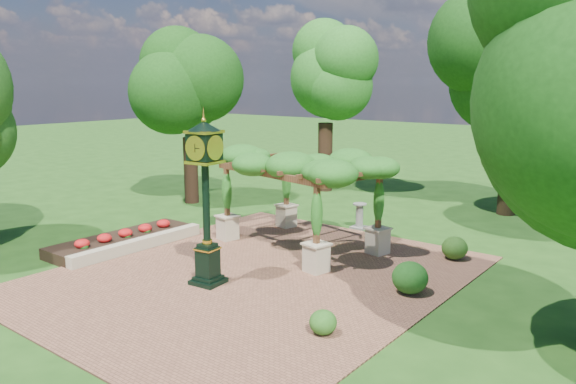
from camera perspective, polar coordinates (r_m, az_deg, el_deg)
The scene contains 13 objects.
ground at distance 15.40m, azimuth -5.83°, elevation -9.49°, with size 120.00×120.00×0.00m, color #1E4714.
brick_plaza at distance 16.08m, azimuth -3.34°, elevation -8.46°, with size 10.00×12.00×0.04m, color brown.
border_wall at distance 18.96m, azimuth -14.90°, elevation -5.20°, with size 0.35×5.00×0.40m, color #C6B793.
flower_bed at distance 19.67m, azimuth -16.49°, elevation -4.76°, with size 1.50×5.00×0.36m, color red.
pedestal_clock at distance 14.86m, azimuth -8.38°, elevation 0.41°, with size 0.97×0.97×4.47m.
pergola at distance 18.19m, azimuth 1.19°, elevation 2.50°, with size 5.71×4.18×3.26m.
sundial at distance 21.11m, azimuth 7.27°, elevation -2.61°, with size 0.54×0.54×0.97m.
shrub_front at distance 12.45m, azimuth 3.58°, elevation -13.07°, with size 0.60×0.60×0.54m, color #255718.
shrub_mid at distance 14.93m, azimuth 12.29°, elevation -8.50°, with size 0.93×0.93×0.84m, color #1D5317.
shrub_back at distance 18.05m, azimuth 16.57°, elevation -5.47°, with size 0.79×0.79×0.71m, color #2B5618.
tree_west_near at distance 25.41m, azimuth -10.12°, elevation 10.66°, with size 4.01×4.01×7.68m.
tree_west_far at distance 27.99m, azimuth 3.91°, elevation 12.32°, with size 3.71×3.71×8.79m.
tree_north at distance 24.45m, azimuth 22.21°, elevation 11.46°, with size 4.24×4.24×8.60m.
Camera 1 is at (10.06, -10.33, 5.41)m, focal length 35.00 mm.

